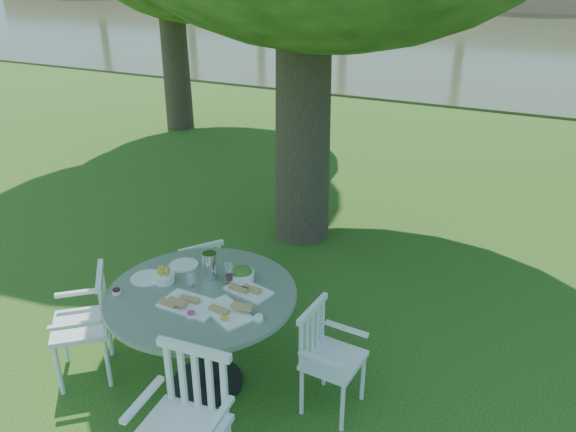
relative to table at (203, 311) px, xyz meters
The scene contains 8 objects.
ground 1.51m from the table, 91.74° to the left, with size 140.00×140.00×0.00m, color #183E0C.
table is the anchor object (origin of this frame).
chair_ne 0.95m from the table, 13.63° to the left, with size 0.42×0.45×0.84m.
chair_nw 0.96m from the table, 126.80° to the left, with size 0.56×0.56×0.82m.
chair_sw 0.94m from the table, 163.36° to the right, with size 0.63×0.64×0.92m.
chair_se 0.93m from the table, 61.86° to the right, with size 0.54×0.51×0.99m.
tableware 0.22m from the table, 88.27° to the left, with size 1.20×0.73×0.22m.
river 24.35m from the table, 90.10° to the left, with size 100.00×28.00×0.12m, color #343D24.
Camera 1 is at (2.19, -4.25, 3.10)m, focal length 35.00 mm.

